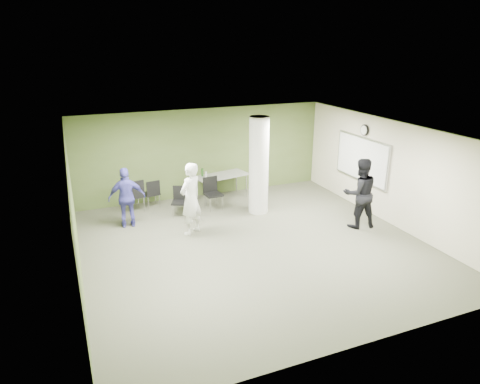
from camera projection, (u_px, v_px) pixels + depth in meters
name	position (u px, v px, depth m)	size (l,w,h in m)	color
floor	(255.00, 245.00, 10.49)	(8.00, 8.00, 0.00)	#4E4F3E
ceiling	(256.00, 133.00, 9.56)	(8.00, 8.00, 0.00)	white
wall_back	(204.00, 153.00, 13.52)	(8.00, 0.02, 2.80)	#4D602D
wall_left	(74.00, 216.00, 8.60)	(0.02, 8.00, 2.80)	#4D602D
wall_right_cream	(392.00, 173.00, 11.44)	(0.02, 8.00, 2.80)	beige
column	(259.00, 166.00, 12.12)	(0.56, 0.56, 2.80)	silver
whiteboard	(362.00, 159.00, 12.43)	(0.05, 2.30, 1.30)	silver
wall_clock	(364.00, 130.00, 12.15)	(0.06, 0.32, 0.32)	black
folding_table	(221.00, 176.00, 13.38)	(1.77, 1.05, 1.04)	gray
wastebasket	(192.00, 206.00, 12.61)	(0.25, 0.25, 0.29)	#4C4C4C
chair_back_left	(135.00, 193.00, 12.36)	(0.59, 0.59, 0.98)	black
chair_back_right	(152.00, 192.00, 12.73)	(0.49, 0.49, 0.86)	black
chair_table_left	(180.00, 199.00, 12.18)	(0.55, 0.55, 0.85)	black
chair_table_right	(212.00, 191.00, 12.66)	(0.52, 0.52, 0.95)	black
woman_white	(191.00, 199.00, 10.85)	(0.69, 0.45, 1.90)	silver
man_black	(360.00, 193.00, 11.27)	(0.92, 0.72, 1.89)	black
man_blue	(127.00, 198.00, 11.32)	(0.96, 0.40, 1.64)	#42409F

